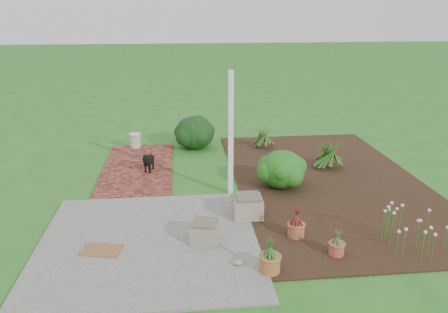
{
  "coord_description": "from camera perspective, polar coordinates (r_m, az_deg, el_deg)",
  "views": [
    {
      "loc": [
        -0.7,
        -8.05,
        3.6
      ],
      "look_at": [
        0.2,
        0.4,
        0.7
      ],
      "focal_mm": 35.0,
      "sensor_mm": 36.0,
      "label": 1
    }
  ],
  "objects": [
    {
      "name": "coir_doormat",
      "position": [
        7.16,
        -15.72,
        -11.67
      ],
      "size": [
        0.68,
        0.52,
        0.02
      ],
      "primitive_type": "cube",
      "rotation": [
        0.0,
        0.0,
        -0.24
      ],
      "color": "brown",
      "rests_on": "concrete_patio"
    },
    {
      "name": "agapanthus_clump_back",
      "position": [
        10.43,
        13.5,
        0.74
      ],
      "size": [
        1.17,
        1.17,
        0.84
      ],
      "primitive_type": null,
      "rotation": [
        0.0,
        0.0,
        0.31
      ],
      "color": "#163F10",
      "rests_on": "garden_bed"
    },
    {
      "name": "pink_flower_patch",
      "position": [
        7.47,
        23.95,
        -8.78
      ],
      "size": [
        1.04,
        1.04,
        0.62
      ],
      "primitive_type": null,
      "rotation": [
        0.0,
        0.0,
        -0.07
      ],
      "color": "#113D0F",
      "rests_on": "garden_bed"
    },
    {
      "name": "ground",
      "position": [
        8.85,
        -1.02,
        -5.17
      ],
      "size": [
        80.0,
        80.0,
        0.0
      ],
      "primitive_type": "plane",
      "color": "#256821",
      "rests_on": "ground"
    },
    {
      "name": "terracotta_pot_small_right",
      "position": [
        6.42,
        6.01,
        -13.73
      ],
      "size": [
        0.35,
        0.35,
        0.25
      ],
      "primitive_type": "cylinder",
      "rotation": [
        0.0,
        0.0,
        -0.21
      ],
      "color": "#9B6034",
      "rests_on": "garden_bed"
    },
    {
      "name": "terracotta_pot_bronze",
      "position": [
        7.37,
        9.39,
        -9.43
      ],
      "size": [
        0.28,
        0.28,
        0.22
      ],
      "primitive_type": "cylinder",
      "rotation": [
        0.0,
        0.0,
        -0.03
      ],
      "color": "#A55A38",
      "rests_on": "garden_bed"
    },
    {
      "name": "black_dog",
      "position": [
        10.09,
        -9.86,
        -0.52
      ],
      "size": [
        0.24,
        0.51,
        0.44
      ],
      "rotation": [
        0.0,
        0.0,
        -0.25
      ],
      "color": "black",
      "rests_on": "brick_path"
    },
    {
      "name": "brick_path",
      "position": [
        10.48,
        -11.18,
        -1.5
      ],
      "size": [
        1.6,
        3.5,
        0.04
      ],
      "primitive_type": "cube",
      "color": "#5D221D",
      "rests_on": "ground"
    },
    {
      "name": "stone_trough_mid",
      "position": [
        7.9,
        3.12,
        -6.59
      ],
      "size": [
        0.53,
        0.53,
        0.34
      ],
      "primitive_type": "cube",
      "rotation": [
        0.0,
        0.0,
        -0.03
      ],
      "color": "gray",
      "rests_on": "concrete_patio"
    },
    {
      "name": "terracotta_pot_small_left",
      "position": [
        7.01,
        14.48,
        -11.56
      ],
      "size": [
        0.3,
        0.3,
        0.19
      ],
      "primitive_type": "cylinder",
      "rotation": [
        0.0,
        0.0,
        0.4
      ],
      "color": "#AB4E39",
      "rests_on": "garden_bed"
    },
    {
      "name": "stone_trough_near",
      "position": [
        7.12,
        -2.49,
        -9.84
      ],
      "size": [
        0.52,
        0.52,
        0.29
      ],
      "primitive_type": "cube",
      "rotation": [
        0.0,
        0.0,
        -0.23
      ],
      "color": "gray",
      "rests_on": "concrete_patio"
    },
    {
      "name": "garden_bed",
      "position": [
        9.81,
        13.44,
        -3.14
      ],
      "size": [
        4.0,
        7.0,
        0.03
      ],
      "primitive_type": "cube",
      "color": "black",
      "rests_on": "ground"
    },
    {
      "name": "cream_ceramic_urn",
      "position": [
        11.93,
        -11.5,
        2.04
      ],
      "size": [
        0.36,
        0.36,
        0.38
      ],
      "primitive_type": "cylinder",
      "rotation": [
        0.0,
        0.0,
        0.35
      ],
      "color": "beige",
      "rests_on": "brick_path"
    },
    {
      "name": "evergreen_shrub",
      "position": [
        9.17,
        7.62,
        -1.55
      ],
      "size": [
        1.06,
        1.06,
        0.8
      ],
      "primitive_type": "ellipsoid",
      "rotation": [
        0.0,
        0.0,
        -0.14
      ],
      "color": "#0F420F",
      "rests_on": "garden_bed"
    },
    {
      "name": "agapanthus_clump_front",
      "position": [
        11.71,
        5.17,
        2.85
      ],
      "size": [
        0.89,
        0.89,
        0.72
      ],
      "primitive_type": null,
      "rotation": [
        0.0,
        0.0,
        -0.11
      ],
      "color": "#1C3E13",
      "rests_on": "garden_bed"
    },
    {
      "name": "concrete_patio",
      "position": [
        7.27,
        -9.8,
        -10.98
      ],
      "size": [
        3.5,
        3.5,
        0.04
      ],
      "primitive_type": "cube",
      "color": "#5B5B59",
      "rests_on": "ground"
    },
    {
      "name": "stone_trough_far",
      "position": [
        7.99,
        3.01,
        -6.43
      ],
      "size": [
        0.53,
        0.53,
        0.3
      ],
      "primitive_type": "cube",
      "rotation": [
        0.0,
        0.0,
        0.17
      ],
      "color": "#776C58",
      "rests_on": "concrete_patio"
    },
    {
      "name": "purple_flowering_bush",
      "position": [
        11.74,
        -3.86,
        3.23
      ],
      "size": [
        1.24,
        1.24,
        0.89
      ],
      "primitive_type": "ellipsoid",
      "rotation": [
        0.0,
        0.0,
        -0.2
      ],
      "color": "black",
      "rests_on": "ground"
    },
    {
      "name": "veranda_post",
      "position": [
        8.54,
        0.88,
        2.87
      ],
      "size": [
        0.1,
        0.1,
        2.5
      ],
      "primitive_type": "cube",
      "color": "white",
      "rests_on": "ground"
    }
  ]
}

